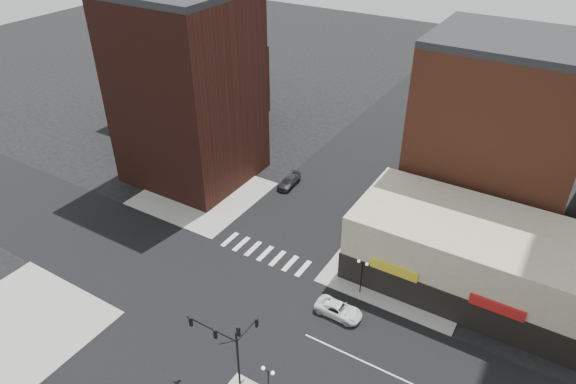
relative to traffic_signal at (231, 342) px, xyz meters
The scene contains 15 objects.
ground 11.76m from the traffic_signal, 132.74° to the left, with size 240.00×240.00×0.00m, color black.
road_ew 11.76m from the traffic_signal, 132.74° to the left, with size 200.00×14.00×0.02m, color black.
road_ns 11.76m from the traffic_signal, 132.74° to the left, with size 14.00×200.00×0.02m, color black.
sidewalk_nw 31.55m from the traffic_signal, 134.23° to the left, with size 15.00×15.00×0.12m, color gray.
sidewalk_ne 23.99m from the traffic_signal, 71.98° to the left, with size 15.00×15.00×0.12m, color gray.
sidewalk_sw 23.26m from the traffic_signal, 162.94° to the right, with size 15.00×15.00×0.12m, color gray.
building_nw 37.93m from the traffic_signal, 134.90° to the left, with size 16.00×15.00×25.00m, color #3B1812.
building_nw_low 57.36m from the traffic_signal, 133.17° to the left, with size 20.00×18.00×12.00m, color #3B1812.
building_ne_midrise 39.60m from the traffic_signal, 72.51° to the left, with size 18.00×15.00×22.00m, color brown.
building_ne_row 26.71m from the traffic_signal, 58.92° to the left, with size 24.20×12.20×8.00m.
traffic_signal is the anchor object (origin of this frame).
street_lamp_se_a 4.12m from the traffic_signal, ahead, with size 1.22×0.32×4.16m.
street_lamp_ne 16.62m from the traffic_signal, 73.25° to the left, with size 1.22×0.32×4.16m.
white_suv 13.30m from the traffic_signal, 70.32° to the left, with size 2.21×4.79×1.33m, color white.
dark_sedan_north 33.10m from the traffic_signal, 112.75° to the left, with size 1.87×4.60×1.33m, color black.
Camera 1 is at (26.27, -30.02, 37.99)m, focal length 32.00 mm.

